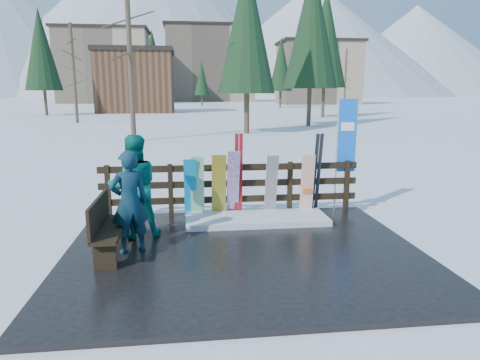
{
  "coord_description": "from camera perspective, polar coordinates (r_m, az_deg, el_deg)",
  "views": [
    {
      "loc": [
        -0.88,
        -6.81,
        2.71
      ],
      "look_at": [
        0.05,
        1.0,
        1.1
      ],
      "focal_mm": 32.0,
      "sensor_mm": 36.0,
      "label": 1
    }
  ],
  "objects": [
    {
      "name": "ski_pair_a",
      "position": [
        9.08,
        -0.2,
        0.61
      ],
      "size": [
        0.16,
        0.2,
        1.8
      ],
      "color": "maroon",
      "rests_on": "deck"
    },
    {
      "name": "snowboard_2",
      "position": [
        9.02,
        -2.83,
        -0.86
      ],
      "size": [
        0.3,
        0.3,
        1.38
      ],
      "primitive_type": "cube",
      "rotation": [
        0.2,
        0.0,
        0.0
      ],
      "color": "yellow",
      "rests_on": "deck"
    },
    {
      "name": "trees",
      "position": [
        54.83,
        -1.9,
        14.89
      ],
      "size": [
        42.27,
        68.71,
        13.03
      ],
      "color": "#382B1E",
      "rests_on": "ground"
    },
    {
      "name": "fence",
      "position": [
        9.26,
        -1.18,
        -0.71
      ],
      "size": [
        5.6,
        0.1,
        1.15
      ],
      "color": "black",
      "rests_on": "deck"
    },
    {
      "name": "ski_pair_b",
      "position": [
        9.43,
        10.17,
        0.78
      ],
      "size": [
        0.17,
        0.33,
        1.79
      ],
      "color": "black",
      "rests_on": "deck"
    },
    {
      "name": "rental_flag",
      "position": [
        9.73,
        13.78,
        5.2
      ],
      "size": [
        0.45,
        0.04,
        2.6
      ],
      "color": "silver",
      "rests_on": "deck"
    },
    {
      "name": "snowboard_1",
      "position": [
        9.0,
        -5.7,
        -1.04
      ],
      "size": [
        0.28,
        0.22,
        1.34
      ],
      "primitive_type": "cube",
      "rotation": [
        0.14,
        0.0,
        0.0
      ],
      "color": "silver",
      "rests_on": "deck"
    },
    {
      "name": "resort_buildings",
      "position": [
        122.43,
        -6.09,
        14.84
      ],
      "size": [
        73.0,
        87.6,
        22.6
      ],
      "color": "tan",
      "rests_on": "ground"
    },
    {
      "name": "snowboard_0",
      "position": [
        9.01,
        -6.64,
        -1.19
      ],
      "size": [
        0.26,
        0.32,
        1.3
      ],
      "primitive_type": "cube",
      "rotation": [
        0.23,
        0.0,
        0.0
      ],
      "color": "#0689C2",
      "rests_on": "deck"
    },
    {
      "name": "snowboard_3",
      "position": [
        9.03,
        -0.93,
        -0.55
      ],
      "size": [
        0.26,
        0.47,
        1.46
      ],
      "primitive_type": "cube",
      "rotation": [
        0.3,
        0.0,
        0.0
      ],
      "color": "silver",
      "rests_on": "deck"
    },
    {
      "name": "snow_patch",
      "position": [
        8.89,
        2.24,
        -5.23
      ],
      "size": [
        2.91,
        1.0,
        0.12
      ],
      "primitive_type": "cube",
      "color": "white",
      "rests_on": "deck"
    },
    {
      "name": "deck",
      "position": [
        7.36,
        0.56,
        -9.69
      ],
      "size": [
        6.0,
        5.0,
        0.08
      ],
      "primitive_type": "cube",
      "color": "black",
      "rests_on": "ground"
    },
    {
      "name": "snowboard_5",
      "position": [
        9.34,
        8.94,
        -0.67
      ],
      "size": [
        0.28,
        0.18,
        1.34
      ],
      "primitive_type": "cube",
      "rotation": [
        0.12,
        0.0,
        0.0
      ],
      "color": "white",
      "rests_on": "deck"
    },
    {
      "name": "person_front",
      "position": [
        7.27,
        -14.53,
        -2.87
      ],
      "size": [
        0.74,
        0.62,
        1.73
      ],
      "primitive_type": "imported",
      "rotation": [
        0.0,
        0.0,
        3.53
      ],
      "color": "#0E3C45",
      "rests_on": "deck"
    },
    {
      "name": "person_back",
      "position": [
        8.02,
        -13.95,
        -0.87
      ],
      "size": [
        1.06,
        0.9,
        1.9
      ],
      "primitive_type": "imported",
      "rotation": [
        0.0,
        0.0,
        3.36
      ],
      "color": "#066F5F",
      "rests_on": "deck"
    },
    {
      "name": "ground",
      "position": [
        7.38,
        0.55,
        -9.98
      ],
      "size": [
        700.0,
        700.0,
        0.0
      ],
      "primitive_type": "plane",
      "color": "white",
      "rests_on": "ground"
    },
    {
      "name": "bench",
      "position": [
        7.32,
        -17.42,
        -5.77
      ],
      "size": [
        0.41,
        1.5,
        0.97
      ],
      "color": "black",
      "rests_on": "deck"
    },
    {
      "name": "snowboard_4",
      "position": [
        9.16,
        4.17,
        -0.77
      ],
      "size": [
        0.26,
        0.34,
        1.35
      ],
      "primitive_type": "cube",
      "rotation": [
        0.23,
        0.0,
        0.0
      ],
      "color": "black",
      "rests_on": "deck"
    },
    {
      "name": "mountains",
      "position": [
        338.7,
        -8.87,
        19.51
      ],
      "size": [
        520.0,
        260.0,
        120.0
      ],
      "color": "white",
      "rests_on": "ground"
    }
  ]
}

